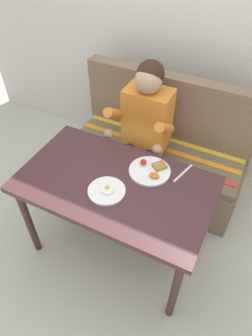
{
  "coord_description": "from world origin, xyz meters",
  "views": [
    {
      "loc": [
        0.62,
        -1.09,
        2.08
      ],
      "look_at": [
        0.0,
        0.15,
        0.72
      ],
      "focal_mm": 32.15,
      "sensor_mm": 36.0,
      "label": 1
    }
  ],
  "objects_px": {
    "table": "(115,191)",
    "person": "(143,126)",
    "couch": "(158,156)",
    "plate_breakfast": "(150,170)",
    "knife": "(183,173)",
    "plate_eggs": "(107,191)"
  },
  "relations": [
    {
      "from": "table",
      "to": "person",
      "type": "bearing_deg",
      "value": 97.4
    },
    {
      "from": "couch",
      "to": "plate_breakfast",
      "type": "bearing_deg",
      "value": -74.98
    },
    {
      "from": "knife",
      "to": "table",
      "type": "bearing_deg",
      "value": -127.57
    },
    {
      "from": "person",
      "to": "knife",
      "type": "distance_m",
      "value": 0.54
    },
    {
      "from": "person",
      "to": "knife",
      "type": "bearing_deg",
      "value": -37.97
    },
    {
      "from": "couch",
      "to": "table",
      "type": "bearing_deg",
      "value": -90.0
    },
    {
      "from": "couch",
      "to": "knife",
      "type": "xyz_separation_m",
      "value": [
        0.35,
        -0.51,
        0.4
      ]
    },
    {
      "from": "plate_eggs",
      "to": "table",
      "type": "bearing_deg",
      "value": 84.58
    },
    {
      "from": "table",
      "to": "knife",
      "type": "xyz_separation_m",
      "value": [
        0.35,
        0.26,
        0.08
      ]
    },
    {
      "from": "person",
      "to": "knife",
      "type": "height_order",
      "value": "person"
    },
    {
      "from": "couch",
      "to": "person",
      "type": "xyz_separation_m",
      "value": [
        -0.08,
        -0.17,
        0.41
      ]
    },
    {
      "from": "couch",
      "to": "plate_breakfast",
      "type": "relative_size",
      "value": 5.45
    },
    {
      "from": "couch",
      "to": "plate_eggs",
      "type": "distance_m",
      "value": 0.95
    },
    {
      "from": "table",
      "to": "person",
      "type": "relative_size",
      "value": 0.99
    },
    {
      "from": "table",
      "to": "plate_breakfast",
      "type": "relative_size",
      "value": 4.54
    },
    {
      "from": "plate_eggs",
      "to": "knife",
      "type": "distance_m",
      "value": 0.5
    },
    {
      "from": "table",
      "to": "couch",
      "type": "distance_m",
      "value": 0.83
    },
    {
      "from": "plate_breakfast",
      "to": "knife",
      "type": "bearing_deg",
      "value": 22.43
    },
    {
      "from": "couch",
      "to": "plate_breakfast",
      "type": "height_order",
      "value": "couch"
    },
    {
      "from": "couch",
      "to": "plate_eggs",
      "type": "bearing_deg",
      "value": -90.57
    },
    {
      "from": "plate_breakfast",
      "to": "plate_eggs",
      "type": "xyz_separation_m",
      "value": [
        -0.17,
        -0.27,
        -0.0
      ]
    },
    {
      "from": "table",
      "to": "knife",
      "type": "bearing_deg",
      "value": 36.66
    }
  ]
}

